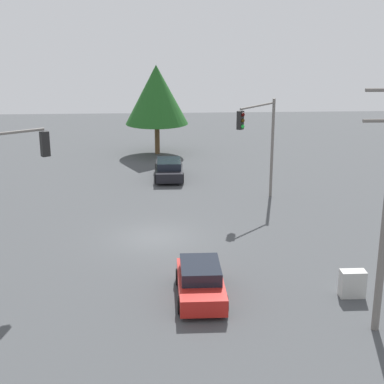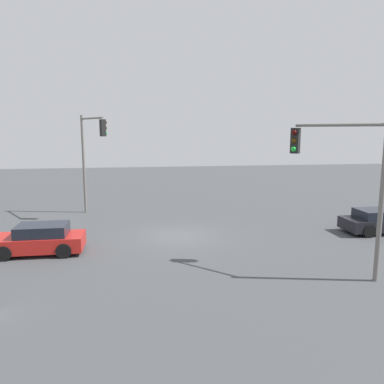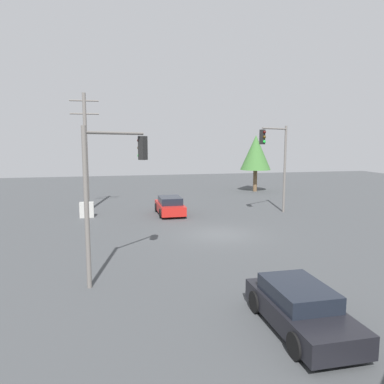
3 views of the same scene
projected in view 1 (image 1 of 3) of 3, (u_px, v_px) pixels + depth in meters
ground_plane at (155, 238)px, 30.30m from camera, size 80.00×80.00×0.00m
sedan_red at (201, 282)px, 23.75m from camera, size 1.93×4.11×1.39m
sedan_dark at (169, 169)px, 41.12m from camera, size 1.96×4.40×1.33m
traffic_signal_main at (260, 134)px, 34.94m from camera, size 2.67×2.76×6.18m
traffic_signal_cross at (3, 181)px, 23.75m from camera, size 2.93×1.94×6.76m
electrical_cabinet at (352, 284)px, 23.83m from camera, size 1.01×0.54×1.13m
tree_right at (156, 95)px, 47.16m from camera, size 5.08×5.08×7.22m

